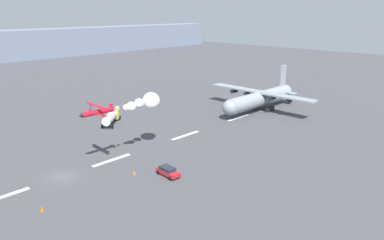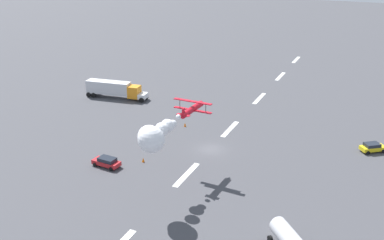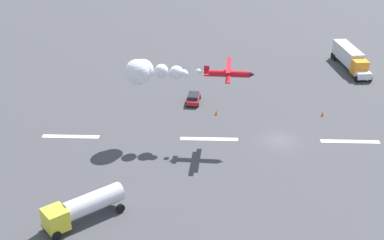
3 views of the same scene
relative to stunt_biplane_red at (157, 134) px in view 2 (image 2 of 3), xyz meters
name	(u,v)px [view 2 (image 2 of 3)]	position (x,y,z in m)	size (l,w,h in m)	color
ground_plane	(211,149)	(-17.43, 0.56, -9.60)	(440.00, 440.00, 0.00)	#424247
runway_stripe_0	(296,60)	(-85.02, 0.56, -9.59)	(8.00, 0.90, 0.01)	white
runway_stripe_1	(280,76)	(-65.70, 0.56, -9.59)	(8.00, 0.90, 0.01)	white
runway_stripe_2	(259,98)	(-46.39, 0.56, -9.59)	(8.00, 0.90, 0.01)	white
runway_stripe_3	(230,129)	(-27.08, 0.56, -9.59)	(8.00, 0.90, 0.01)	white
runway_stripe_4	(187,175)	(-7.77, 0.56, -9.59)	(8.00, 0.90, 0.01)	white
stunt_biplane_red	(157,134)	(0.00, 0.00, 0.00)	(17.09, 6.09, 3.39)	red
semi_truck_orange	(114,89)	(-33.66, -28.91, -7.48)	(4.57, 14.17, 3.70)	silver
followme_car_yellow	(107,162)	(-5.15, -11.80, -8.78)	(2.27, 4.56, 1.52)	#B21E23
airport_staff_sedan	(372,147)	(-27.55, 25.29, -8.79)	(3.83, 4.30, 1.52)	yellow
traffic_cone_near	(185,125)	(-24.82, -7.61, -9.22)	(0.44, 0.44, 0.75)	orange
traffic_cone_far	(143,160)	(-8.78, -7.43, -9.22)	(0.44, 0.44, 0.75)	orange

